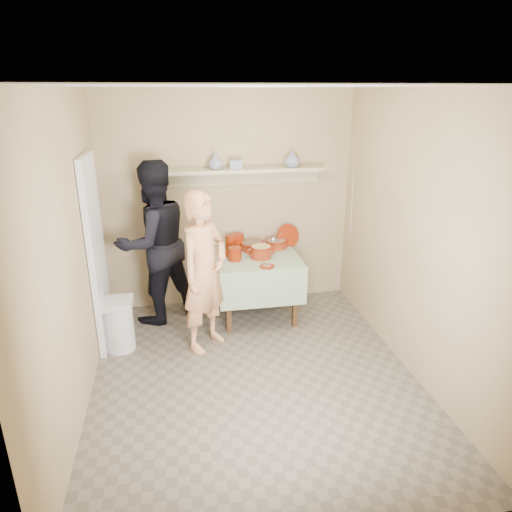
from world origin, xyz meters
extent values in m
plane|color=#685E52|center=(0.00, 0.00, 0.00)|extent=(3.50, 3.50, 0.00)
cube|color=silver|center=(-1.46, 0.95, 1.00)|extent=(0.06, 0.70, 2.00)
cylinder|color=maroon|center=(-0.01, 1.54, 0.85)|extent=(0.13, 0.13, 0.18)
cylinder|color=maroon|center=(0.08, 1.58, 0.85)|extent=(0.15, 0.15, 0.18)
cylinder|color=maroon|center=(-0.02, 1.17, 0.84)|extent=(0.15, 0.15, 0.15)
cylinder|color=maroon|center=(-0.03, 1.33, 0.78)|extent=(0.16, 0.16, 0.05)
cylinder|color=maroon|center=(0.71, 1.58, 0.88)|extent=(0.31, 0.18, 0.28)
imported|color=navy|center=(0.74, 1.60, 1.82)|extent=(0.24, 0.24, 0.19)
imported|color=navy|center=(-0.16, 1.61, 1.81)|extent=(0.25, 0.25, 0.18)
cube|color=navy|center=(0.08, 1.60, 1.77)|extent=(0.16, 0.13, 0.10)
imported|color=tan|center=(-0.39, 0.68, 0.84)|extent=(0.71, 0.72, 1.67)
imported|color=black|center=(-0.90, 1.41, 0.94)|extent=(1.14, 1.07, 1.87)
cube|color=tan|center=(0.00, 1.76, 1.30)|extent=(3.00, 0.02, 2.60)
cube|color=tan|center=(0.00, -1.76, 1.30)|extent=(3.00, 0.02, 2.60)
cube|color=tan|center=(-1.51, 0.00, 1.30)|extent=(0.02, 3.50, 2.60)
cube|color=tan|center=(1.51, 0.00, 1.30)|extent=(0.02, 3.50, 2.60)
cube|color=silver|center=(0.00, 0.00, 2.61)|extent=(3.00, 3.50, 0.02)
cube|color=#4C2D16|center=(-0.13, 0.90, 0.35)|extent=(0.05, 0.05, 0.71)
cube|color=#4C2D16|center=(0.63, 0.90, 0.35)|extent=(0.05, 0.05, 0.71)
cube|color=#4C2D16|center=(-0.13, 1.66, 0.35)|extent=(0.05, 0.05, 0.71)
cube|color=#4C2D16|center=(0.63, 1.66, 0.35)|extent=(0.05, 0.05, 0.71)
cube|color=#4C2D16|center=(0.25, 1.28, 0.73)|extent=(0.90, 0.90, 0.04)
cube|color=#1E591F|center=(0.25, 1.28, 0.76)|extent=(0.96, 0.96, 0.01)
cube|color=#1E591F|center=(0.25, 0.80, 0.54)|extent=(0.96, 0.01, 0.44)
cube|color=#1E591F|center=(0.25, 1.76, 0.54)|extent=(0.96, 0.01, 0.44)
cube|color=#1E591F|center=(-0.23, 1.28, 0.54)|extent=(0.01, 0.96, 0.44)
cube|color=#1E591F|center=(0.73, 1.28, 0.54)|extent=(0.01, 0.96, 0.44)
cylinder|color=#651C0D|center=(0.24, 1.47, 0.81)|extent=(0.28, 0.28, 0.09)
cylinder|color=maroon|center=(0.24, 1.47, 0.85)|extent=(0.30, 0.30, 0.01)
cylinder|color=brown|center=(0.24, 1.47, 0.83)|extent=(0.25, 0.25, 0.05)
cylinder|color=#651C0D|center=(0.54, 1.51, 0.81)|extent=(0.26, 0.26, 0.09)
cylinder|color=maroon|center=(0.54, 1.51, 0.85)|extent=(0.28, 0.28, 0.01)
cylinder|color=#8C6B54|center=(0.54, 1.51, 0.83)|extent=(0.23, 0.23, 0.05)
cylinder|color=silver|center=(0.54, 1.39, 0.94)|extent=(0.01, 0.22, 0.16)
sphere|color=silver|center=(0.50, 1.51, 0.87)|extent=(0.07, 0.07, 0.07)
cylinder|color=#651C0D|center=(0.29, 1.19, 0.83)|extent=(0.24, 0.24, 0.14)
cylinder|color=maroon|center=(0.29, 1.19, 0.90)|extent=(0.25, 0.25, 0.01)
cylinder|color=tan|center=(0.29, 1.19, 0.88)|extent=(0.21, 0.21, 0.05)
torus|color=maroon|center=(0.17, 1.19, 0.84)|extent=(0.09, 0.02, 0.09)
torus|color=maroon|center=(0.41, 1.19, 0.84)|extent=(0.09, 0.02, 0.09)
cylinder|color=maroon|center=(0.30, 0.89, 0.77)|extent=(0.16, 0.16, 0.02)
cylinder|color=#8C6B54|center=(0.30, 0.89, 0.78)|extent=(0.09, 0.09, 0.01)
cube|color=tan|center=(0.20, 1.62, 1.70)|extent=(1.80, 0.25, 0.04)
cube|color=tan|center=(0.20, 1.74, 1.60)|extent=(1.80, 0.02, 0.18)
cylinder|color=silver|center=(-1.30, 0.76, 0.25)|extent=(0.30, 0.30, 0.50)
cube|color=silver|center=(-1.30, 0.76, 0.53)|extent=(0.32, 0.32, 0.06)
cylinder|color=silver|center=(1.47, 1.50, 1.55)|extent=(0.01, 0.01, 0.30)
cylinder|color=silver|center=(1.47, 1.48, 1.25)|extent=(0.01, 0.01, 0.30)
cylinder|color=silver|center=(1.47, 1.46, 0.95)|extent=(0.01, 0.01, 0.30)
camera|label=1|loc=(-0.66, -3.63, 2.57)|focal=32.00mm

